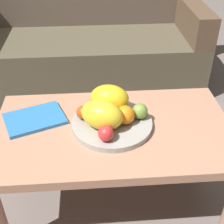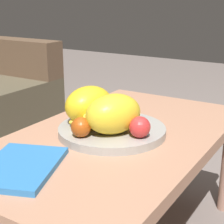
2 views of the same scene
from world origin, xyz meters
TOP-DOWN VIEW (x-y plane):
  - ground_plane at (0.00, 0.00)m, footprint 8.00×8.00m
  - coffee_table at (0.00, 0.00)m, footprint 1.03×0.59m
  - couch at (-0.10, 1.22)m, footprint 1.70×0.70m
  - fruit_bowl at (-0.01, 0.01)m, footprint 0.35×0.35m
  - melon_large_front at (-0.05, -0.02)m, footprint 0.22×0.19m
  - melon_smaller_beside at (-0.01, 0.10)m, footprint 0.20×0.17m
  - orange_front at (0.05, -0.00)m, footprint 0.08×0.08m
  - apple_front at (0.12, 0.03)m, footprint 0.07×0.07m
  - apple_left at (-0.04, -0.11)m, footprint 0.06×0.06m
  - apple_right at (-0.13, 0.05)m, footprint 0.06×0.06m
  - banana_bunch at (-0.02, 0.07)m, footprint 0.18×0.13m
  - magazine at (-0.34, 0.08)m, footprint 0.30×0.26m

SIDE VIEW (x-z plane):
  - ground_plane at x=0.00m, z-range 0.00..0.00m
  - couch at x=-0.10m, z-range -0.15..0.75m
  - coffee_table at x=0.00m, z-range 0.17..0.62m
  - magazine at x=-0.34m, z-range 0.45..0.46m
  - fruit_bowl at x=-0.01m, z-range 0.45..0.47m
  - banana_bunch at x=-0.02m, z-range 0.47..0.53m
  - apple_right at x=-0.13m, z-range 0.47..0.53m
  - apple_left at x=-0.04m, z-range 0.47..0.53m
  - apple_front at x=0.12m, z-range 0.47..0.54m
  - orange_front at x=0.05m, z-range 0.47..0.55m
  - melon_large_front at x=-0.05m, z-range 0.47..0.59m
  - melon_smaller_beside at x=-0.01m, z-range 0.47..0.59m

